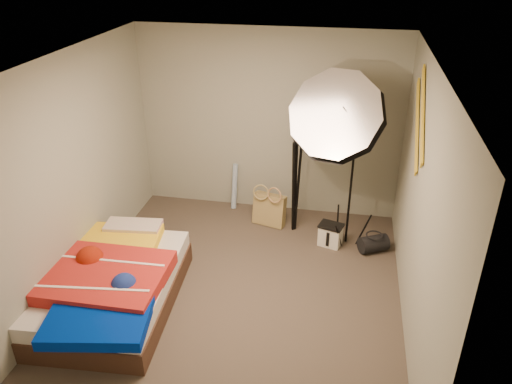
% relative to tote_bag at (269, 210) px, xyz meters
% --- Properties ---
extents(floor, '(4.00, 4.00, 0.00)m').
position_rel_tote_bag_xyz_m(floor, '(-0.11, -1.52, -0.22)').
color(floor, brown).
rests_on(floor, ground).
extents(ceiling, '(4.00, 4.00, 0.00)m').
position_rel_tote_bag_xyz_m(ceiling, '(-0.11, -1.52, 2.28)').
color(ceiling, silver).
rests_on(ceiling, wall_back).
extents(wall_back, '(3.50, 0.00, 3.50)m').
position_rel_tote_bag_xyz_m(wall_back, '(-0.11, 0.48, 1.03)').
color(wall_back, gray).
rests_on(wall_back, floor).
extents(wall_front, '(3.50, 0.00, 3.50)m').
position_rel_tote_bag_xyz_m(wall_front, '(-0.11, -3.52, 1.03)').
color(wall_front, gray).
rests_on(wall_front, floor).
extents(wall_left, '(0.00, 4.00, 4.00)m').
position_rel_tote_bag_xyz_m(wall_left, '(-1.86, -1.52, 1.03)').
color(wall_left, gray).
rests_on(wall_left, floor).
extents(wall_right, '(0.00, 4.00, 4.00)m').
position_rel_tote_bag_xyz_m(wall_right, '(1.64, -1.52, 1.03)').
color(wall_right, gray).
rests_on(wall_right, floor).
extents(tote_bag, '(0.47, 0.29, 0.45)m').
position_rel_tote_bag_xyz_m(tote_bag, '(0.00, 0.00, 0.00)').
color(tote_bag, tan).
rests_on(tote_bag, floor).
extents(wrapping_roll, '(0.10, 0.19, 0.65)m').
position_rel_tote_bag_xyz_m(wrapping_roll, '(-0.56, 0.38, 0.11)').
color(wrapping_roll, '#5B8AC0').
rests_on(wrapping_roll, floor).
extents(camera_case, '(0.31, 0.26, 0.27)m').
position_rel_tote_bag_xyz_m(camera_case, '(0.84, -0.36, -0.08)').
color(camera_case, white).
rests_on(camera_case, floor).
extents(duffel_bag, '(0.40, 0.35, 0.21)m').
position_rel_tote_bag_xyz_m(duffel_bag, '(1.37, -0.41, -0.11)').
color(duffel_bag, black).
rests_on(duffel_bag, floor).
extents(wall_stripe_upper, '(0.02, 0.91, 0.78)m').
position_rel_tote_bag_xyz_m(wall_stripe_upper, '(1.62, -0.92, 1.73)').
color(wall_stripe_upper, gold).
rests_on(wall_stripe_upper, wall_right).
extents(wall_stripe_lower, '(0.02, 0.91, 0.78)m').
position_rel_tote_bag_xyz_m(wall_stripe_lower, '(1.62, -0.67, 1.53)').
color(wall_stripe_lower, gold).
rests_on(wall_stripe_lower, wall_right).
extents(bed, '(1.45, 2.05, 0.53)m').
position_rel_tote_bag_xyz_m(bed, '(-1.34, -1.95, 0.05)').
color(bed, '#41291D').
rests_on(bed, floor).
extents(photo_umbrella, '(1.46, 1.16, 2.32)m').
position_rel_tote_bag_xyz_m(photo_umbrella, '(0.81, -0.33, 1.45)').
color(photo_umbrella, black).
rests_on(photo_umbrella, floor).
extents(camera_tripod, '(0.09, 0.09, 1.34)m').
position_rel_tote_bag_xyz_m(camera_tripod, '(0.34, -0.08, 0.55)').
color(camera_tripod, black).
rests_on(camera_tripod, floor).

